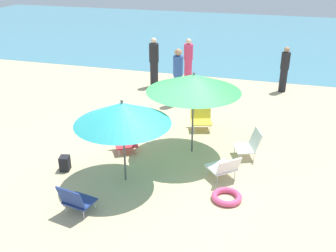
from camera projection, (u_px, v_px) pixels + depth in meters
The scene contains 15 objects.
ground_plane at pixel (159, 166), 8.76m from camera, with size 40.00×40.00×0.00m, color #CCB789.
sea_water at pixel (239, 36), 21.76m from camera, with size 40.00×16.00×0.01m, color teal.
umbrella_green at pixel (194, 83), 8.67m from camera, with size 2.13×2.13×1.96m.
umbrella_teal at pixel (122, 113), 7.61m from camera, with size 1.93×1.93×1.79m.
beach_chair_a at pixel (75, 200), 7.06m from camera, with size 0.60×0.60×0.62m.
beach_chair_b at pixel (224, 167), 8.14m from camera, with size 0.80×0.80×0.56m.
beach_chair_c at pixel (250, 144), 9.01m from camera, with size 0.69×0.67×0.66m.
beach_chair_d at pixel (201, 118), 10.46m from camera, with size 0.67×0.67×0.56m.
beach_chair_e at pixel (125, 140), 9.33m from camera, with size 0.70×0.70×0.51m.
person_a at pixel (154, 62), 13.45m from camera, with size 0.33×0.33×1.70m.
person_b at pixel (178, 77), 11.86m from camera, with size 0.30×0.30×1.74m.
person_c at pixel (284, 69), 12.99m from camera, with size 0.29×0.29×1.52m.
person_d at pixel (188, 60), 14.03m from camera, with size 0.33×0.33×1.55m.
swim_ring at pixel (227, 197), 7.56m from camera, with size 0.59×0.59×0.12m, color #E54C7F.
beach_bag at pixel (65, 163), 8.53m from camera, with size 0.23×0.20×0.33m, color black.
Camera 1 is at (2.31, -7.26, 4.43)m, focal length 41.96 mm.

